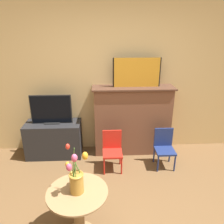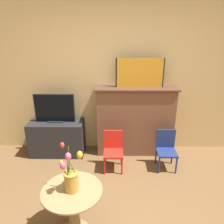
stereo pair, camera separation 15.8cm
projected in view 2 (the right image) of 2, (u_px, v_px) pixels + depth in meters
The scene contains 9 objects.
wall_back at pixel (112, 74), 3.64m from camera, with size 8.00×0.06×2.70m.
fireplace_mantel at pixel (135, 120), 3.72m from camera, with size 1.34×0.38×1.18m.
painting at pixel (140, 73), 3.43m from camera, with size 0.76×0.03×0.46m.
tv_stand at pixel (57, 137), 3.78m from camera, with size 0.91×0.43×0.60m.
tv_monitor at pixel (55, 109), 3.59m from camera, with size 0.66×0.12×0.48m.
chair_red at pixel (113, 148), 3.36m from camera, with size 0.29×0.29×0.61m.
chair_blue at pixel (166, 148), 3.38m from camera, with size 0.29×0.29×0.61m.
side_table at pixel (73, 206), 2.22m from camera, with size 0.61×0.61×0.58m.
vase_tulips at pixel (71, 176), 2.09m from camera, with size 0.20×0.20×0.51m.
Camera 2 is at (0.03, -1.49, 2.07)m, focal length 35.00 mm.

